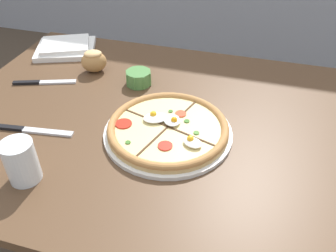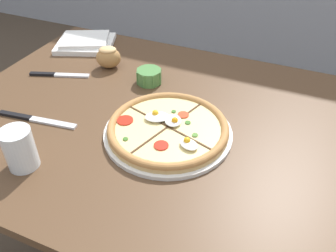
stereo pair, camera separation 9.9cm
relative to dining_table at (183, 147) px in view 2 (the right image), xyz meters
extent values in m
cube|color=#513823|center=(0.00, 0.00, 0.07)|extent=(1.45, 0.97, 0.03)
cube|color=#513823|center=(-0.68, 0.44, -0.30)|extent=(0.06, 0.06, 0.70)
cylinder|color=white|center=(-0.02, -0.06, 0.09)|extent=(0.36, 0.36, 0.01)
cylinder|color=tan|center=(-0.02, -0.06, 0.10)|extent=(0.34, 0.34, 0.01)
cylinder|color=#E0CC84|center=(-0.02, -0.06, 0.11)|extent=(0.30, 0.30, 0.00)
torus|color=#B27A42|center=(-0.02, -0.06, 0.11)|extent=(0.34, 0.34, 0.02)
cube|color=#472D19|center=(-0.10, -0.03, 0.11)|extent=(0.15, 0.05, 0.00)
cube|color=#472D19|center=(-0.05, -0.13, 0.11)|extent=(0.05, 0.15, 0.00)
cube|color=#472D19|center=(0.05, -0.08, 0.11)|extent=(0.15, 0.05, 0.00)
cube|color=#472D19|center=(0.00, 0.02, 0.11)|extent=(0.05, 0.15, 0.00)
cylinder|color=red|center=(-0.01, 0.01, 0.11)|extent=(0.03, 0.03, 0.00)
cylinder|color=red|center=(-0.01, -0.14, 0.11)|extent=(0.04, 0.04, 0.00)
cylinder|color=red|center=(-0.15, -0.08, 0.11)|extent=(0.05, 0.05, 0.00)
ellipsoid|color=white|center=(0.06, -0.11, 0.12)|extent=(0.07, 0.06, 0.01)
sphere|color=#F4AD1E|center=(0.05, -0.11, 0.13)|extent=(0.02, 0.02, 0.02)
ellipsoid|color=white|center=(-0.07, -0.04, 0.12)|extent=(0.09, 0.08, 0.01)
sphere|color=#F4AD1E|center=(-0.08, -0.03, 0.13)|extent=(0.02, 0.02, 0.02)
ellipsoid|color=white|center=(-0.02, -0.03, 0.12)|extent=(0.07, 0.07, 0.01)
sphere|color=orange|center=(-0.01, -0.04, 0.13)|extent=(0.02, 0.02, 0.02)
cylinder|color=#386B23|center=(-0.04, 0.02, 0.11)|extent=(0.01, 0.01, 0.00)
cylinder|color=#386B23|center=(0.02, -0.02, 0.11)|extent=(0.02, 0.02, 0.00)
cylinder|color=#477A2D|center=(0.06, -0.06, 0.11)|extent=(0.02, 0.02, 0.00)
cylinder|color=#386B23|center=(-0.11, -0.15, 0.11)|extent=(0.01, 0.01, 0.00)
cylinder|color=#4C8442|center=(-0.20, 0.18, 0.11)|extent=(0.08, 0.08, 0.05)
cylinder|color=#AD1423|center=(-0.20, 0.18, 0.12)|extent=(0.07, 0.07, 0.03)
cylinder|color=#4C8442|center=(-0.16, 0.18, 0.11)|extent=(0.01, 0.01, 0.05)
cylinder|color=#4C8442|center=(-0.17, 0.21, 0.11)|extent=(0.01, 0.01, 0.05)
cylinder|color=#4C8442|center=(-0.20, 0.22, 0.11)|extent=(0.01, 0.01, 0.05)
cylinder|color=#4C8442|center=(-0.23, 0.21, 0.11)|extent=(0.01, 0.01, 0.05)
cylinder|color=#4C8442|center=(-0.24, 0.18, 0.11)|extent=(0.01, 0.01, 0.05)
cylinder|color=#4C8442|center=(-0.23, 0.15, 0.11)|extent=(0.01, 0.01, 0.05)
cylinder|color=#4C8442|center=(-0.20, 0.14, 0.11)|extent=(0.01, 0.01, 0.05)
cylinder|color=#4C8442|center=(-0.17, 0.15, 0.11)|extent=(0.01, 0.01, 0.05)
cube|color=white|center=(-0.56, 0.34, 0.10)|extent=(0.28, 0.26, 0.02)
cube|color=white|center=(-0.56, 0.34, 0.11)|extent=(0.23, 0.22, 0.02)
ellipsoid|color=#B27F47|center=(-0.38, 0.22, 0.12)|extent=(0.11, 0.10, 0.08)
ellipsoid|color=#EAB775|center=(-0.38, 0.22, 0.16)|extent=(0.08, 0.07, 0.02)
cube|color=silver|center=(-0.36, -0.15, 0.09)|extent=(0.15, 0.04, 0.01)
cube|color=black|center=(-0.48, -0.16, 0.09)|extent=(0.11, 0.03, 0.01)
cube|color=silver|center=(-0.47, 0.11, 0.09)|extent=(0.12, 0.06, 0.01)
cube|color=black|center=(-0.57, 0.07, 0.09)|extent=(0.09, 0.05, 0.01)
cylinder|color=white|center=(-0.31, -0.32, 0.14)|extent=(0.08, 0.08, 0.11)
cylinder|color=silver|center=(-0.31, -0.32, 0.12)|extent=(0.07, 0.07, 0.06)
camera|label=1|loc=(0.19, -0.81, 0.73)|focal=38.00mm
camera|label=2|loc=(0.29, -0.77, 0.73)|focal=38.00mm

